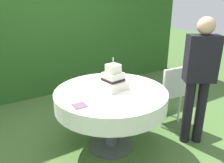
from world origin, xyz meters
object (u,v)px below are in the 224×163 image
serving_plate_far (97,81)px  serving_plate_right (82,79)px  standing_person (199,75)px  serving_plate_near (142,93)px  serving_plate_left (101,75)px  cake_table (111,99)px  wedding_cake (113,80)px  napkin_stack (80,105)px  garden_chair (169,89)px

serving_plate_far → serving_plate_right: 0.23m
standing_person → serving_plate_near: bearing=163.3°
serving_plate_left → serving_plate_right: bearing=178.1°
cake_table → wedding_cake: bearing=33.9°
serving_plate_left → serving_plate_right: size_ratio=0.71×
wedding_cake → serving_plate_left: 0.51m
cake_table → serving_plate_near: size_ratio=12.65×
serving_plate_near → serving_plate_right: 0.88m
cake_table → serving_plate_left: 0.56m
serving_plate_far → serving_plate_left: 0.24m
standing_person → serving_plate_right: bearing=136.7°
napkin_stack → garden_chair: garden_chair is taller
standing_person → serving_plate_far: bearing=139.4°
cake_table → serving_plate_near: (0.25, -0.27, 0.12)m
serving_plate_near → serving_plate_far: bearing=112.3°
wedding_cake → napkin_stack: (-0.54, -0.22, -0.10)m
serving_plate_near → serving_plate_right: same height
serving_plate_near → garden_chair: (0.78, 0.31, -0.23)m
wedding_cake → napkin_stack: bearing=-158.1°
serving_plate_far → napkin_stack: bearing=-133.4°
napkin_stack → standing_person: size_ratio=0.08×
serving_plate_left → garden_chair: size_ratio=0.12×
serving_plate_left → napkin_stack: size_ratio=0.78×
serving_plate_far → standing_person: (0.95, -0.81, 0.15)m
garden_chair → napkin_stack: bearing=-171.7°
wedding_cake → serving_plate_left: (0.10, 0.48, -0.10)m
serving_plate_left → serving_plate_near: bearing=-83.4°
garden_chair → standing_person: bearing=-98.8°
napkin_stack → cake_table: bearing=20.3°
wedding_cake → serving_plate_right: size_ratio=2.58×
serving_plate_left → standing_person: (0.79, -1.00, 0.15)m
serving_plate_left → serving_plate_right: (-0.28, 0.01, 0.00)m
serving_plate_near → garden_chair: 0.87m
cake_table → standing_person: size_ratio=0.83×
wedding_cake → serving_plate_far: 0.32m
napkin_stack → standing_person: (1.43, -0.30, 0.16)m
cake_table → serving_plate_left: bearing=73.1°
wedding_cake → garden_chair: wedding_cake is taller
serving_plate_right → cake_table: bearing=-77.2°
garden_chair → wedding_cake: bearing=-179.7°
serving_plate_left → wedding_cake: bearing=-101.9°
serving_plate_right → garden_chair: 1.27m
cake_table → serving_plate_right: bearing=102.8°
wedding_cake → napkin_stack: wedding_cake is taller
serving_plate_right → serving_plate_far: bearing=-57.7°
cake_table → serving_plate_far: bearing=89.3°
cake_table → standing_person: standing_person is taller
wedding_cake → standing_person: 1.03m
cake_table → serving_plate_right: 0.56m
cake_table → napkin_stack: bearing=-159.7°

